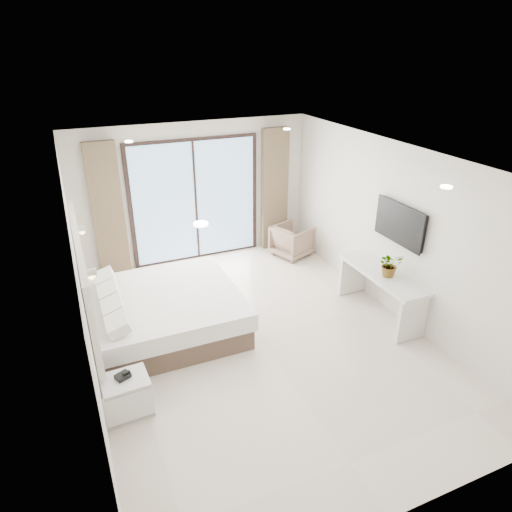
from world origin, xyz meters
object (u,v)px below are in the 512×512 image
Objects in this scene: nightstand at (127,396)px; armchair at (292,239)px; console_desk at (381,283)px; bed at (164,312)px.

armchair is at bearing 36.71° from nightstand.
armchair is (-0.25, 2.56, -0.21)m from console_desk.
bed reaches higher than armchair.
bed is 1.71m from nightstand.
console_desk is (4.06, 0.59, 0.32)m from nightstand.
bed is at bearing 164.15° from console_desk.
nightstand is at bearing 109.16° from armchair.
armchair is at bearing 28.41° from bed.
armchair reaches higher than nightstand.
bed is 1.29× the size of console_desk.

